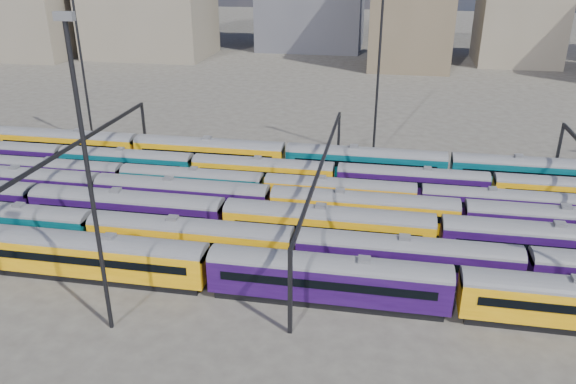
% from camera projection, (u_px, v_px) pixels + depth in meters
% --- Properties ---
extents(ground, '(500.00, 500.00, 0.00)m').
position_uv_depth(ground, '(237.00, 218.00, 66.52)').
color(ground, '#413D37').
rests_on(ground, ground).
extents(rake_0, '(154.07, 3.22, 5.43)m').
position_uv_depth(rake_0, '(328.00, 274.00, 49.80)').
color(rake_0, black).
rests_on(rake_0, ground).
extents(rake_1, '(150.09, 3.13, 5.28)m').
position_uv_depth(rake_1, '(190.00, 235.00, 56.74)').
color(rake_1, black).
rests_on(rake_1, ground).
extents(rake_2, '(112.40, 3.29, 5.56)m').
position_uv_depth(rake_2, '(127.00, 207.00, 62.69)').
color(rake_2, black).
rests_on(rake_2, ground).
extents(rake_3, '(127.98, 3.12, 5.26)m').
position_uv_depth(rake_3, '(98.00, 187.00, 68.27)').
color(rake_3, black).
rests_on(rake_3, ground).
extents(rake_4, '(112.47, 2.75, 4.61)m').
position_uv_depth(rake_4, '(122.00, 175.00, 72.79)').
color(rake_4, black).
rests_on(rake_4, ground).
extents(rake_5, '(135.04, 2.82, 4.74)m').
position_uv_depth(rake_5, '(263.00, 169.00, 74.38)').
color(rake_5, black).
rests_on(rake_5, ground).
extents(rake_6, '(132.58, 3.23, 5.45)m').
position_uv_depth(rake_6, '(137.00, 146.00, 82.04)').
color(rake_6, black).
rests_on(rake_6, ground).
extents(gantry_1, '(0.35, 40.35, 8.03)m').
position_uv_depth(gantry_1, '(73.00, 154.00, 67.09)').
color(gantry_1, black).
rests_on(gantry_1, ground).
extents(gantry_2, '(0.35, 40.35, 8.03)m').
position_uv_depth(gantry_2, '(322.00, 171.00, 62.16)').
color(gantry_2, black).
rests_on(gantry_2, ground).
extents(mast_1, '(1.40, 0.50, 25.60)m').
position_uv_depth(mast_1, '(81.00, 58.00, 85.69)').
color(mast_1, black).
rests_on(mast_1, ground).
extents(mast_2, '(1.40, 0.50, 25.60)m').
position_uv_depth(mast_2, '(88.00, 174.00, 41.92)').
color(mast_2, black).
rests_on(mast_2, ground).
extents(mast_3, '(1.40, 0.50, 25.60)m').
position_uv_depth(mast_3, '(379.00, 66.00, 80.10)').
color(mast_3, black).
rests_on(mast_3, ground).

